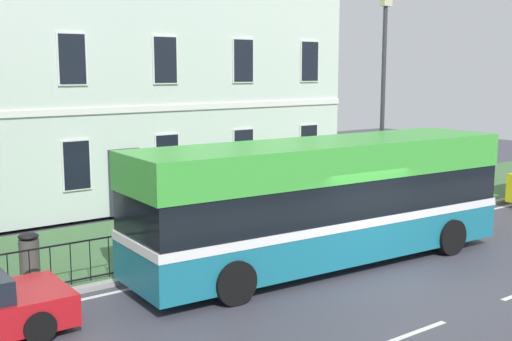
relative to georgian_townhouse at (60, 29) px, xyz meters
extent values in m
cube|color=#403F4A|center=(2.03, -15.35, -6.43)|extent=(60.00, 56.00, 0.06)
cube|color=silver|center=(2.03, -11.70, -6.40)|extent=(54.00, 0.14, 0.01)
cube|color=silver|center=(0.03, -17.15, -6.40)|extent=(2.00, 0.12, 0.01)
cube|color=#9E9E99|center=(2.03, -11.23, -6.34)|extent=(57.00, 0.24, 0.12)
cube|color=#446D40|center=(2.03, -8.39, -6.34)|extent=(57.00, 5.44, 0.12)
cube|color=silver|center=(0.00, 0.00, -0.96)|extent=(19.33, 10.29, 10.64)
cube|color=white|center=(0.00, -5.17, -2.81)|extent=(19.33, 0.06, 0.20)
cube|color=#2D333D|center=(0.00, -5.18, -5.18)|extent=(1.10, 0.06, 2.20)
cube|color=white|center=(-1.61, -5.18, -4.48)|extent=(0.94, 0.04, 1.61)
cube|color=black|center=(-1.61, -5.20, -4.48)|extent=(0.84, 0.03, 1.51)
cube|color=white|center=(1.61, -5.18, -4.48)|extent=(0.94, 0.04, 1.61)
cube|color=black|center=(1.61, -5.20, -4.48)|extent=(0.84, 0.03, 1.51)
cube|color=white|center=(4.83, -5.18, -4.48)|extent=(0.94, 0.04, 1.61)
cube|color=black|center=(4.83, -5.20, -4.48)|extent=(0.84, 0.03, 1.51)
cube|color=white|center=(8.05, -5.18, -4.48)|extent=(0.94, 0.04, 1.61)
cube|color=black|center=(8.05, -5.20, -4.48)|extent=(0.84, 0.03, 1.51)
cube|color=white|center=(-1.61, -5.18, -1.20)|extent=(0.94, 0.04, 1.61)
cube|color=black|center=(-1.61, -5.20, -1.20)|extent=(0.84, 0.03, 1.51)
cube|color=white|center=(1.61, -5.18, -1.20)|extent=(0.94, 0.04, 1.61)
cube|color=black|center=(1.61, -5.20, -1.20)|extent=(0.84, 0.03, 1.51)
cube|color=white|center=(4.83, -5.18, -1.20)|extent=(0.94, 0.04, 1.61)
cube|color=black|center=(4.83, -5.20, -1.20)|extent=(0.84, 0.03, 1.51)
cube|color=white|center=(8.05, -5.18, -1.20)|extent=(0.94, 0.04, 1.61)
cube|color=black|center=(8.05, -5.20, -1.20)|extent=(0.84, 0.03, 1.51)
cube|color=black|center=(0.00, -10.95, -5.33)|extent=(17.28, 0.04, 0.04)
cube|color=black|center=(0.00, -10.95, -6.20)|extent=(17.28, 0.04, 0.04)
cylinder|color=black|center=(-5.46, -10.95, -5.80)|extent=(0.02, 0.02, 0.95)
cylinder|color=black|center=(-5.00, -10.95, -5.80)|extent=(0.02, 0.02, 0.95)
cylinder|color=black|center=(-4.55, -10.95, -5.80)|extent=(0.02, 0.02, 0.95)
cylinder|color=black|center=(-4.09, -10.95, -5.80)|extent=(0.02, 0.02, 0.95)
cylinder|color=black|center=(-3.64, -10.95, -5.80)|extent=(0.02, 0.02, 0.95)
cylinder|color=black|center=(-3.18, -10.95, -5.80)|extent=(0.02, 0.02, 0.95)
cylinder|color=black|center=(-2.73, -10.95, -5.80)|extent=(0.02, 0.02, 0.95)
cylinder|color=black|center=(-2.27, -10.95, -5.80)|extent=(0.02, 0.02, 0.95)
cylinder|color=black|center=(-1.82, -10.95, -5.80)|extent=(0.02, 0.02, 0.95)
cylinder|color=black|center=(-1.36, -10.95, -5.80)|extent=(0.02, 0.02, 0.95)
cylinder|color=black|center=(-0.91, -10.95, -5.80)|extent=(0.02, 0.02, 0.95)
cylinder|color=black|center=(-0.45, -10.95, -5.80)|extent=(0.02, 0.02, 0.95)
cylinder|color=black|center=(0.00, -10.95, -5.80)|extent=(0.02, 0.02, 0.95)
cylinder|color=black|center=(0.45, -10.95, -5.80)|extent=(0.02, 0.02, 0.95)
cylinder|color=black|center=(0.91, -10.95, -5.80)|extent=(0.02, 0.02, 0.95)
cylinder|color=black|center=(1.36, -10.95, -5.80)|extent=(0.02, 0.02, 0.95)
cylinder|color=black|center=(1.82, -10.95, -5.80)|extent=(0.02, 0.02, 0.95)
cylinder|color=black|center=(2.27, -10.95, -5.80)|extent=(0.02, 0.02, 0.95)
cylinder|color=black|center=(2.73, -10.95, -5.80)|extent=(0.02, 0.02, 0.95)
cylinder|color=black|center=(3.18, -10.95, -5.80)|extent=(0.02, 0.02, 0.95)
cylinder|color=black|center=(3.64, -10.95, -5.80)|extent=(0.02, 0.02, 0.95)
cylinder|color=black|center=(4.09, -10.95, -5.80)|extent=(0.02, 0.02, 0.95)
cylinder|color=black|center=(4.55, -10.95, -5.80)|extent=(0.02, 0.02, 0.95)
cylinder|color=black|center=(5.00, -10.95, -5.80)|extent=(0.02, 0.02, 0.95)
cylinder|color=black|center=(5.46, -10.95, -5.80)|extent=(0.02, 0.02, 0.95)
cylinder|color=black|center=(5.91, -10.95, -5.80)|extent=(0.02, 0.02, 0.95)
cylinder|color=black|center=(6.37, -10.95, -5.80)|extent=(0.02, 0.02, 0.95)
cylinder|color=black|center=(6.82, -10.95, -5.80)|extent=(0.02, 0.02, 0.95)
cylinder|color=black|center=(7.28, -10.95, -5.80)|extent=(0.02, 0.02, 0.95)
cylinder|color=black|center=(7.73, -10.95, -5.80)|extent=(0.02, 0.02, 0.95)
cylinder|color=black|center=(8.19, -10.95, -5.80)|extent=(0.02, 0.02, 0.95)
cylinder|color=black|center=(8.64, -10.95, -5.80)|extent=(0.02, 0.02, 0.95)
cube|color=#196E84|center=(1.73, -12.94, -5.62)|extent=(10.35, 3.00, 1.04)
cube|color=white|center=(1.73, -12.94, -5.14)|extent=(10.37, 3.02, 0.20)
cube|color=black|center=(1.73, -12.94, -4.61)|extent=(10.27, 2.95, 0.98)
cube|color=green|center=(1.73, -12.94, -3.69)|extent=(10.35, 3.00, 0.86)
cube|color=black|center=(6.86, -13.24, -4.66)|extent=(0.18, 2.02, 0.90)
cube|color=black|center=(6.86, -13.24, -3.74)|extent=(0.16, 1.73, 0.55)
cylinder|color=silver|center=(6.90, -12.47, -5.92)|extent=(0.05, 0.20, 0.20)
cylinder|color=silver|center=(6.81, -14.01, -5.92)|extent=(0.05, 0.20, 0.20)
cylinder|color=black|center=(5.17, -11.99, -5.92)|extent=(0.98, 0.36, 0.96)
cylinder|color=black|center=(5.04, -14.29, -5.92)|extent=(0.98, 0.36, 0.96)
cylinder|color=black|center=(-1.57, -11.59, -5.92)|extent=(0.98, 0.36, 0.96)
cylinder|color=black|center=(-1.70, -13.89, -5.92)|extent=(0.98, 0.36, 0.96)
cylinder|color=black|center=(-5.60, -11.65, -6.10)|extent=(0.60, 0.19, 0.60)
cylinder|color=black|center=(-5.63, -13.38, -6.10)|extent=(0.60, 0.19, 0.60)
cylinder|color=#333338|center=(6.74, -10.23, -2.91)|extent=(0.14, 0.14, 6.74)
cube|color=beige|center=(6.74, -10.23, 0.64)|extent=(0.36, 0.24, 0.36)
cylinder|color=#4C4742|center=(-4.72, -10.07, -5.80)|extent=(0.45, 0.45, 0.95)
ellipsoid|color=black|center=(-4.72, -10.07, -5.25)|extent=(0.46, 0.46, 0.16)
camera|label=1|loc=(-9.19, -24.59, -1.51)|focal=45.58mm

